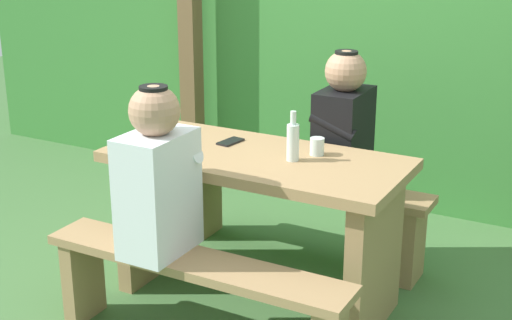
# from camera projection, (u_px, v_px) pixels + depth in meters

# --- Properties ---
(ground_plane) EXTENTS (12.00, 12.00, 0.00)m
(ground_plane) POSITION_uv_depth(u_px,v_px,m) (256.00, 297.00, 3.67)
(ground_plane) COLOR #426B39
(hedge_backdrop) EXTENTS (6.40, 0.93, 1.98)m
(hedge_backdrop) POSITION_uv_depth(u_px,v_px,m) (394.00, 40.00, 4.96)
(hedge_backdrop) COLOR #3B7E36
(hedge_backdrop) RESTS_ON ground_plane
(pergola_post_left) EXTENTS (0.12, 0.12, 2.18)m
(pergola_post_left) POSITION_uv_depth(u_px,v_px,m) (190.00, 25.00, 4.97)
(pergola_post_left) COLOR brown
(pergola_post_left) RESTS_ON ground_plane
(picnic_table) EXTENTS (1.40, 0.64, 0.75)m
(picnic_table) POSITION_uv_depth(u_px,v_px,m) (256.00, 203.00, 3.51)
(picnic_table) COLOR #9E7A51
(picnic_table) RESTS_ON ground_plane
(bench_near) EXTENTS (1.40, 0.24, 0.45)m
(bench_near) POSITION_uv_depth(u_px,v_px,m) (195.00, 286.00, 3.11)
(bench_near) COLOR #9E7A51
(bench_near) RESTS_ON ground_plane
(bench_far) EXTENTS (1.40, 0.24, 0.45)m
(bench_far) POSITION_uv_depth(u_px,v_px,m) (304.00, 202.00, 4.02)
(bench_far) COLOR #9E7A51
(bench_far) RESTS_ON ground_plane
(person_white_shirt) EXTENTS (0.25, 0.35, 0.72)m
(person_white_shirt) POSITION_uv_depth(u_px,v_px,m) (158.00, 177.00, 3.05)
(person_white_shirt) COLOR silver
(person_white_shirt) RESTS_ON bench_near
(person_black_coat) EXTENTS (0.25, 0.35, 0.72)m
(person_black_coat) POSITION_uv_depth(u_px,v_px,m) (343.00, 126.00, 3.77)
(person_black_coat) COLOR black
(person_black_coat) RESTS_ON bench_far
(drinking_glass) EXTENTS (0.07, 0.07, 0.08)m
(drinking_glass) POSITION_uv_depth(u_px,v_px,m) (317.00, 146.00, 3.42)
(drinking_glass) COLOR silver
(drinking_glass) RESTS_ON picnic_table
(bottle_left) EXTENTS (0.06, 0.06, 0.23)m
(bottle_left) POSITION_uv_depth(u_px,v_px,m) (293.00, 141.00, 3.32)
(bottle_left) COLOR silver
(bottle_left) RESTS_ON picnic_table
(cell_phone) EXTENTS (0.09, 0.15, 0.01)m
(cell_phone) POSITION_uv_depth(u_px,v_px,m) (230.00, 142.00, 3.61)
(cell_phone) COLOR black
(cell_phone) RESTS_ON picnic_table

